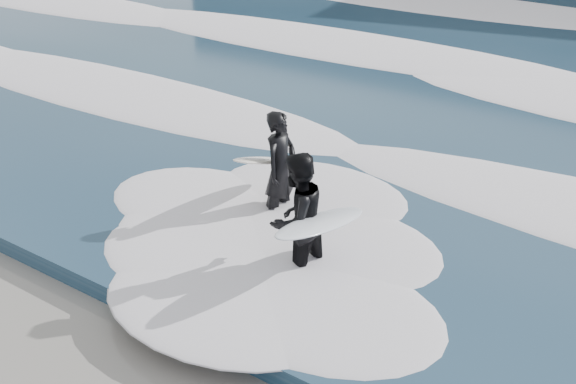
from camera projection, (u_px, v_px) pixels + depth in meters
name	position (u px, v px, depth m)	size (l,w,h in m)	color
foam_near	(370.00, 157.00, 13.91)	(60.00, 3.20, 0.20)	white
foam_mid	(503.00, 75.00, 19.03)	(60.00, 4.00, 0.24)	white
surfer_left	(278.00, 168.00, 11.92)	(1.06, 1.88, 1.99)	black
surfer_right	(299.00, 219.00, 10.24)	(1.15, 2.06, 2.00)	black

